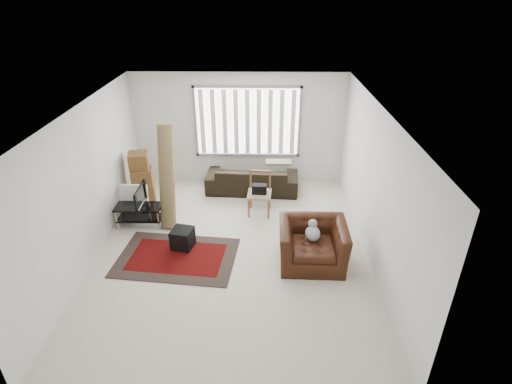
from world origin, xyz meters
TOP-DOWN VIEW (x-y plane):
  - room at (0.03, 0.51)m, footprint 6.00×6.02m
  - persian_rug at (-1.00, -0.22)m, footprint 2.27×1.63m
  - tv_stand at (-1.95, 0.86)m, footprint 0.93×0.42m
  - tv at (-1.95, 0.86)m, footprint 0.10×0.75m
  - subwoofer at (-0.94, 0.11)m, footprint 0.45×0.45m
  - moving_boxes at (-2.12, 1.81)m, footprint 0.57×0.54m
  - white_flatpack at (-2.15, 1.24)m, footprint 0.57×0.23m
  - rolled_rug at (-1.35, 1.04)m, footprint 0.34×0.82m
  - sofa at (0.32, 2.45)m, footprint 2.21×1.06m
  - side_chair at (0.50, 1.42)m, footprint 0.53×0.53m
  - armchair at (1.45, -0.29)m, footprint 1.21×1.07m

SIDE VIEW (x-z plane):
  - persian_rug at x=-1.00m, z-range 0.00..0.02m
  - subwoofer at x=-0.94m, z-range 0.02..0.40m
  - tv_stand at x=-1.95m, z-range 0.10..0.57m
  - white_flatpack at x=-2.15m, z-range 0.00..0.72m
  - sofa at x=0.32m, z-range 0.00..0.83m
  - armchair at x=1.45m, z-range 0.00..0.88m
  - side_chair at x=0.50m, z-range 0.05..0.97m
  - moving_boxes at x=-2.12m, z-range -0.04..1.17m
  - tv at x=-1.95m, z-range 0.47..0.90m
  - rolled_rug at x=-1.35m, z-range 0.00..2.07m
  - room at x=0.03m, z-range 0.40..3.11m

